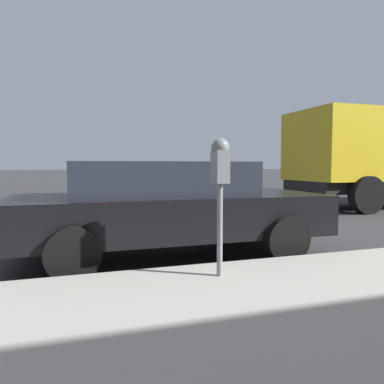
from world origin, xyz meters
TOP-DOWN VIEW (x-y plane):
  - ground_plane at (0.00, 0.00)m, footprint 220.00×220.00m
  - parking_meter at (-2.70, -0.10)m, footprint 0.21×0.19m
  - car_black at (-0.96, 0.02)m, footprint 2.08×4.51m

SIDE VIEW (x-z plane):
  - ground_plane at x=0.00m, z-range 0.00..0.00m
  - car_black at x=-0.96m, z-range 0.05..1.43m
  - parking_meter at x=-2.70m, z-range 0.54..1.99m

